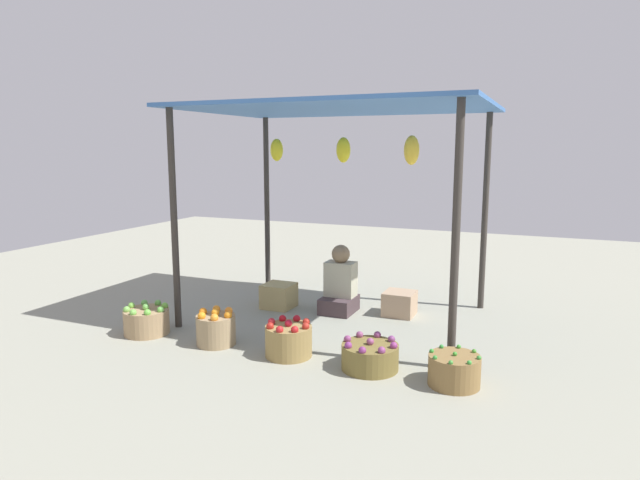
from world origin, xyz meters
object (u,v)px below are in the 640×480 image
basket_purple_onions (370,356)px  basket_green_chilies (454,370)px  vendor_person (340,286)px  wooden_crate_stacked_rear (400,303)px  basket_red_apples (289,340)px  wooden_crate_near_vendor (279,296)px  basket_green_apples (147,321)px  basket_oranges (216,329)px

basket_purple_onions → basket_green_chilies: bearing=-4.0°
vendor_person → wooden_crate_stacked_rear: size_ratio=2.28×
vendor_person → basket_red_apples: size_ratio=1.83×
wooden_crate_near_vendor → basket_green_apples: bearing=-120.5°
vendor_person → basket_oranges: bearing=-115.5°
wooden_crate_near_vendor → vendor_person: bearing=10.0°
basket_oranges → basket_red_apples: size_ratio=0.88×
basket_purple_onions → basket_green_chilies: basket_green_chilies is taller
basket_green_apples → wooden_crate_stacked_rear: 2.74m
basket_green_apples → wooden_crate_near_vendor: (0.80, 1.36, 0.01)m
basket_purple_onions → wooden_crate_stacked_rear: (-0.17, 1.60, 0.02)m
vendor_person → basket_red_apples: bearing=-87.2°
basket_green_chilies → basket_green_apples: bearing=179.5°
basket_green_apples → basket_purple_onions: bearing=0.6°
basket_red_apples → wooden_crate_stacked_rear: (0.60, 1.61, -0.01)m
basket_oranges → wooden_crate_near_vendor: 1.35m
basket_green_apples → basket_oranges: 0.83m
wooden_crate_near_vendor → wooden_crate_stacked_rear: bearing=10.7°
basket_green_apples → wooden_crate_near_vendor: basket_green_apples is taller
basket_green_apples → wooden_crate_stacked_rear: bearing=36.5°
basket_green_apples → basket_red_apples: basket_red_apples is taller
wooden_crate_stacked_rear → basket_oranges: bearing=-130.4°
basket_red_apples → basket_purple_onions: size_ratio=0.87×
basket_green_chilies → wooden_crate_near_vendor: 2.68m
basket_green_apples → basket_green_chilies: basket_green_apples is taller
vendor_person → basket_oranges: vendor_person is taller
basket_green_apples → basket_oranges: size_ratio=1.20×
basket_red_apples → wooden_crate_near_vendor: basket_red_apples is taller
basket_red_apples → basket_green_chilies: basket_red_apples is taller
basket_red_apples → basket_purple_onions: (0.77, 0.00, -0.03)m
vendor_person → basket_purple_onions: 1.70m
vendor_person → basket_purple_onions: (0.84, -1.47, -0.18)m
vendor_person → wooden_crate_stacked_rear: (0.67, 0.14, -0.16)m
basket_purple_onions → wooden_crate_stacked_rear: bearing=96.2°
vendor_person → wooden_crate_near_vendor: size_ratio=2.24×
basket_green_apples → wooden_crate_stacked_rear: size_ratio=1.32×
basket_green_chilies → wooden_crate_stacked_rear: bearing=118.3°
basket_green_chilies → wooden_crate_near_vendor: size_ratio=1.18×
basket_green_apples → basket_purple_onions: 2.37m
basket_red_apples → basket_green_chilies: (1.49, -0.05, -0.02)m
vendor_person → basket_oranges: (-0.70, -1.48, -0.14)m
vendor_person → basket_green_apples: bearing=-135.7°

